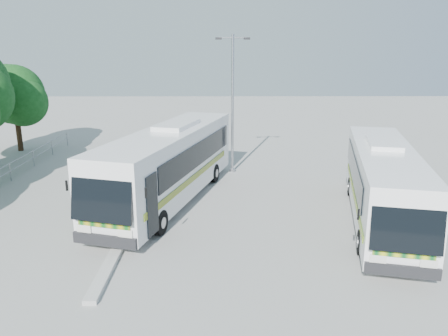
{
  "coord_description": "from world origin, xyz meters",
  "views": [
    {
      "loc": [
        1.36,
        -16.67,
        6.86
      ],
      "look_at": [
        1.49,
        2.62,
        1.61
      ],
      "focal_mm": 35.0,
      "sensor_mm": 36.0,
      "label": 1
    }
  ],
  "objects_px": {
    "tree_far_e": "(15,95)",
    "coach_main": "(170,163)",
    "coach_adjacent": "(383,182)",
    "lamppost": "(232,98)"
  },
  "relations": [
    {
      "from": "tree_far_e",
      "to": "coach_main",
      "type": "height_order",
      "value": "tree_far_e"
    },
    {
      "from": "tree_far_e",
      "to": "coach_adjacent",
      "type": "xyz_separation_m",
      "value": [
        20.57,
        -13.08,
        -2.23
      ]
    },
    {
      "from": "coach_main",
      "to": "coach_adjacent",
      "type": "relative_size",
      "value": 1.1
    },
    {
      "from": "coach_adjacent",
      "to": "lamppost",
      "type": "relative_size",
      "value": 1.44
    },
    {
      "from": "coach_main",
      "to": "lamppost",
      "type": "bearing_deg",
      "value": 74.66
    },
    {
      "from": "tree_far_e",
      "to": "coach_main",
      "type": "distance_m",
      "value": 15.81
    },
    {
      "from": "coach_main",
      "to": "coach_adjacent",
      "type": "bearing_deg",
      "value": -0.03
    },
    {
      "from": "lamppost",
      "to": "coach_main",
      "type": "bearing_deg",
      "value": -126.28
    },
    {
      "from": "coach_main",
      "to": "coach_adjacent",
      "type": "distance_m",
      "value": 9.31
    },
    {
      "from": "tree_far_e",
      "to": "coach_adjacent",
      "type": "relative_size",
      "value": 0.53
    }
  ]
}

